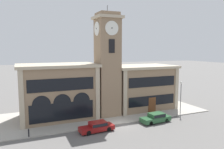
{
  "coord_description": "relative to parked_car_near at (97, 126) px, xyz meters",
  "views": [
    {
      "loc": [
        -13.99,
        -29.04,
        11.4
      ],
      "look_at": [
        0.05,
        3.43,
        7.34
      ],
      "focal_mm": 35.0,
      "sensor_mm": 36.0,
      "label": 1
    }
  ],
  "objects": [
    {
      "name": "town_hall_left_wing",
      "position": [
        -3.89,
        8.3,
        3.83
      ],
      "size": [
        12.7,
        8.1,
        9.05
      ],
      "color": "#897056",
      "rests_on": "ground_plane"
    },
    {
      "name": "ground_plane",
      "position": [
        4.23,
        1.2,
        -0.72
      ],
      "size": [
        300.0,
        300.0,
        0.0
      ],
      "primitive_type": "plane",
      "color": "#605E5B"
    },
    {
      "name": "sidewalk_kerb",
      "position": [
        4.23,
        7.62,
        -0.65
      ],
      "size": [
        36.23,
        12.83,
        0.15
      ],
      "color": "#A39E93",
      "rests_on": "ground_plane"
    },
    {
      "name": "bollard",
      "position": [
        -8.89,
        1.42,
        -0.05
      ],
      "size": [
        0.18,
        0.18,
        1.06
      ],
      "color": "black",
      "rests_on": "sidewalk_kerb"
    },
    {
      "name": "parked_car_mid",
      "position": [
        9.8,
        -0.0,
        0.04
      ],
      "size": [
        5.0,
        2.2,
        1.46
      ],
      "rotation": [
        0.0,
        0.0,
        3.21
      ],
      "color": "#285633",
      "rests_on": "ground_plane"
    },
    {
      "name": "street_lamp",
      "position": [
        16.29,
        1.92,
        3.16
      ],
      "size": [
        0.36,
        0.36,
        5.67
      ],
      "color": "#4C4C51",
      "rests_on": "sidewalk_kerb"
    },
    {
      "name": "town_hall_right_wing",
      "position": [
        12.13,
        8.31,
        3.48
      ],
      "size": [
        12.28,
        8.1,
        8.35
      ],
      "color": "#897056",
      "rests_on": "ground_plane"
    },
    {
      "name": "parked_car_near",
      "position": [
        0.0,
        0.0,
        0.0
      ],
      "size": [
        4.98,
        2.16,
        1.38
      ],
      "rotation": [
        0.0,
        0.0,
        3.21
      ],
      "color": "maroon",
      "rests_on": "ground_plane"
    },
    {
      "name": "clock_tower",
      "position": [
        4.22,
        6.45,
        8.09
      ],
      "size": [
        4.34,
        4.34,
        18.69
      ],
      "color": "#897056",
      "rests_on": "ground_plane"
    }
  ]
}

